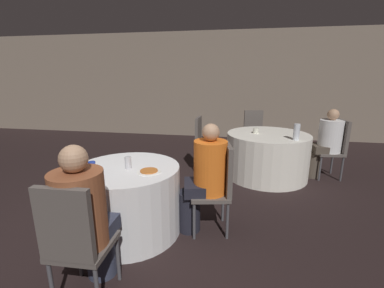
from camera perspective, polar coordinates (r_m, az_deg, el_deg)
ground_plane at (r=3.02m, az=-13.70°, el=-18.40°), size 16.00×16.00×0.00m
wall_back at (r=7.20m, az=1.32°, el=12.82°), size 16.00×0.06×2.80m
table_near at (r=2.87m, az=-13.89°, el=-11.90°), size 1.09×1.09×0.73m
table_far at (r=4.47m, az=16.29°, el=-2.38°), size 1.33×1.33×0.73m
chair_near_east at (r=2.74m, az=6.13°, el=-8.29°), size 0.47×0.47×0.97m
chair_near_south at (r=2.03m, az=-24.74°, el=-18.35°), size 0.41×0.42×0.97m
chair_far_north at (r=5.44m, az=13.53°, el=2.96°), size 0.46×0.46×0.97m
chair_far_west at (r=4.45m, az=2.42°, el=0.82°), size 0.42×0.41×0.97m
chair_far_east at (r=4.78m, az=29.26°, el=-0.11°), size 0.45×0.44×0.97m
person_orange_shirt at (r=2.71m, az=2.67°, el=-7.65°), size 0.51×0.38×1.18m
person_white_shirt at (r=4.71m, az=27.51°, el=0.21°), size 0.52×0.38×1.14m
person_floral_shirt at (r=2.12m, az=-22.54°, el=-15.08°), size 0.37×0.52×1.19m
pizza_plate_near at (r=2.55m, az=-9.54°, el=-5.96°), size 0.24×0.24×0.02m
soda_can_silver at (r=2.67m, az=-14.00°, el=-4.04°), size 0.07×0.07×0.12m
soda_can_blue at (r=2.63m, az=-21.30°, el=-4.94°), size 0.07×0.07×0.12m
bottle_far at (r=4.05m, az=22.21°, el=2.47°), size 0.09×0.09×0.24m
cup_far at (r=4.36m, az=13.99°, el=2.89°), size 0.09×0.09×0.09m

